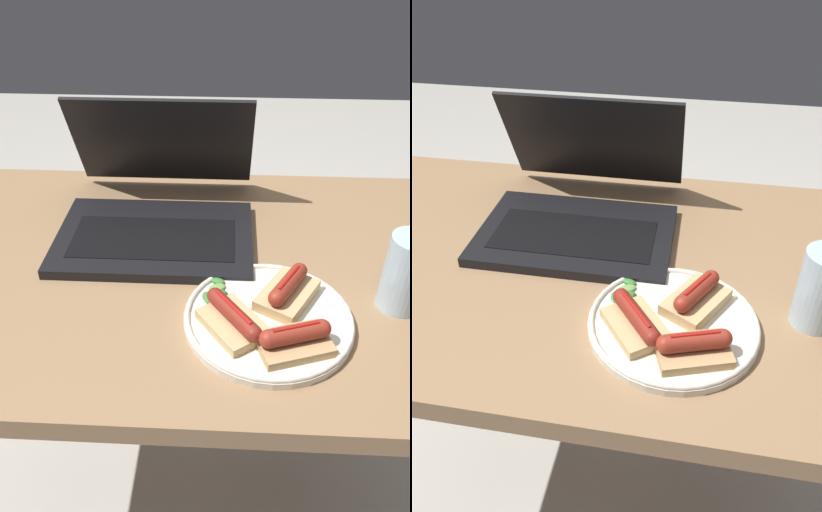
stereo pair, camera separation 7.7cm
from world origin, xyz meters
The scene contains 9 objects.
ground_plane centered at (0.00, 0.00, 0.00)m, with size 6.00×6.00×0.00m, color #B7B2A8.
desk centered at (0.00, 0.00, 0.63)m, with size 1.08×0.66×0.73m.
laptop centered at (-0.04, 0.11, 0.77)m, with size 0.35×0.34×0.22m.
plate centered at (0.15, -0.14, 0.74)m, with size 0.25×0.25×0.02m.
sausage_toast_left centered at (0.10, -0.17, 0.76)m, with size 0.11×0.12×0.04m.
sausage_toast_middle centered at (0.18, -0.10, 0.76)m, with size 0.11×0.12×0.05m.
sausage_toast_right centered at (0.19, -0.20, 0.76)m, with size 0.11×0.09×0.04m.
salad_pile centered at (0.08, -0.10, 0.75)m, with size 0.06×0.08×0.01m.
drinking_glass centered at (0.36, -0.09, 0.80)m, with size 0.07×0.07×0.12m.
Camera 2 is at (0.17, -0.67, 1.25)m, focal length 35.00 mm.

